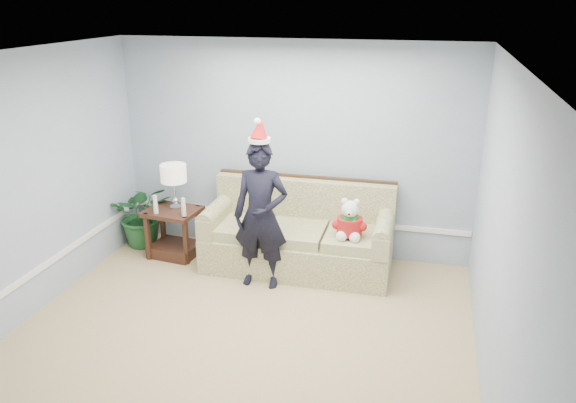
% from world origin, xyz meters
% --- Properties ---
extents(room_shell, '(4.54, 5.04, 2.74)m').
position_xyz_m(room_shell, '(0.00, 0.00, 1.35)').
color(room_shell, tan).
rests_on(room_shell, ground).
extents(wainscot_trim, '(4.49, 4.99, 0.06)m').
position_xyz_m(wainscot_trim, '(-1.18, 1.18, 0.45)').
color(wainscot_trim, white).
rests_on(wainscot_trim, room_shell).
extents(sofa, '(2.27, 0.99, 1.06)m').
position_xyz_m(sofa, '(0.20, 2.03, 0.38)').
color(sofa, '#4D5729').
rests_on(sofa, room_shell).
extents(side_table, '(0.70, 0.61, 0.63)m').
position_xyz_m(side_table, '(-1.43, 1.93, 0.24)').
color(side_table, '#3E2016').
rests_on(side_table, room_shell).
extents(table_lamp, '(0.32, 0.32, 0.58)m').
position_xyz_m(table_lamp, '(-1.41, 1.98, 1.07)').
color(table_lamp, silver).
rests_on(table_lamp, side_table).
extents(candle_pair, '(0.44, 0.06, 0.23)m').
position_xyz_m(candle_pair, '(-1.38, 1.76, 0.73)').
color(candle_pair, silver).
rests_on(candle_pair, side_table).
extents(houseplant, '(0.99, 0.94, 0.87)m').
position_xyz_m(houseplant, '(-1.96, 2.12, 0.43)').
color(houseplant, '#1D5428').
rests_on(houseplant, room_shell).
extents(man, '(0.64, 0.43, 1.70)m').
position_xyz_m(man, '(-0.11, 1.46, 0.85)').
color(man, black).
rests_on(man, room_shell).
extents(santa_hat, '(0.26, 0.28, 0.28)m').
position_xyz_m(santa_hat, '(-0.11, 1.48, 1.82)').
color(santa_hat, white).
rests_on(santa_hat, man).
extents(teddy_bear, '(0.31, 0.34, 0.48)m').
position_xyz_m(teddy_bear, '(0.85, 1.78, 0.73)').
color(teddy_bear, white).
rests_on(teddy_bear, sofa).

